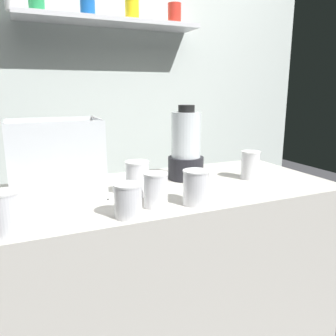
% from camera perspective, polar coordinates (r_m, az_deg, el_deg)
% --- Properties ---
extents(counter, '(1.40, 0.64, 0.90)m').
position_cam_1_polar(counter, '(1.58, -0.00, -19.09)').
color(counter, beige).
rests_on(counter, ground_plane).
extents(back_wall_unit, '(2.60, 0.24, 2.50)m').
position_cam_1_polar(back_wall_unit, '(2.06, -8.91, 12.20)').
color(back_wall_unit, silver).
rests_on(back_wall_unit, ground_plane).
extents(carrot_display_bin, '(0.32, 0.22, 0.29)m').
position_cam_1_polar(carrot_display_bin, '(1.30, -18.27, -0.87)').
color(carrot_display_bin, white).
rests_on(carrot_display_bin, counter).
extents(blender_pitcher, '(0.16, 0.16, 0.33)m').
position_cam_1_polar(blender_pitcher, '(1.49, 3.08, 3.32)').
color(blender_pitcher, black).
rests_on(blender_pitcher, counter).
extents(juice_cup_mango_far_left, '(0.08, 0.08, 0.13)m').
position_cam_1_polar(juice_cup_mango_far_left, '(1.02, -26.05, -7.36)').
color(juice_cup_mango_far_left, white).
rests_on(juice_cup_mango_far_left, counter).
extents(juice_cup_pomegranate_left, '(0.09, 0.09, 0.11)m').
position_cam_1_polar(juice_cup_pomegranate_left, '(1.06, -6.82, -5.75)').
color(juice_cup_pomegranate_left, white).
rests_on(juice_cup_pomegranate_left, counter).
extents(juice_cup_pomegranate_middle, '(0.09, 0.09, 0.13)m').
position_cam_1_polar(juice_cup_pomegranate_middle, '(1.28, -5.22, -2.00)').
color(juice_cup_pomegranate_middle, white).
rests_on(juice_cup_pomegranate_middle, counter).
extents(juice_cup_pomegranate_right, '(0.09, 0.09, 0.12)m').
position_cam_1_polar(juice_cup_pomegranate_right, '(1.15, -2.10, -4.16)').
color(juice_cup_pomegranate_right, white).
rests_on(juice_cup_pomegranate_right, counter).
extents(juice_cup_carrot_far_right, '(0.09, 0.09, 0.12)m').
position_cam_1_polar(juice_cup_carrot_far_right, '(1.17, 4.76, -3.67)').
color(juice_cup_carrot_far_right, white).
rests_on(juice_cup_carrot_far_right, counter).
extents(juice_cup_beet_rightmost, '(0.09, 0.09, 0.13)m').
position_cam_1_polar(juice_cup_beet_rightmost, '(1.55, 13.83, 0.28)').
color(juice_cup_beet_rightmost, white).
rests_on(juice_cup_beet_rightmost, counter).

